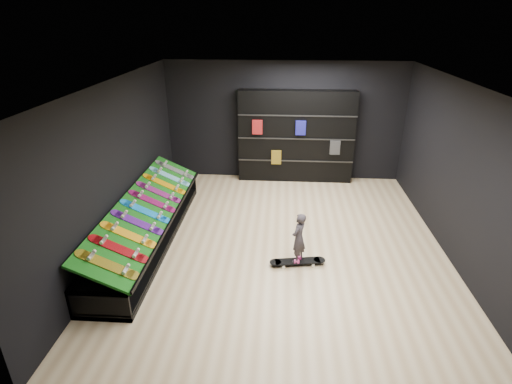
# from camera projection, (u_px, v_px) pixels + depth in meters

# --- Properties ---
(floor) EXTENTS (6.00, 7.00, 0.01)m
(floor) POSITION_uv_depth(u_px,v_px,m) (281.00, 245.00, 7.59)
(floor) COLOR beige
(floor) RESTS_ON ground
(ceiling) EXTENTS (6.00, 7.00, 0.01)m
(ceiling) POSITION_uv_depth(u_px,v_px,m) (286.00, 84.00, 6.36)
(ceiling) COLOR white
(ceiling) RESTS_ON ground
(wall_back) EXTENTS (6.00, 0.02, 3.00)m
(wall_back) POSITION_uv_depth(u_px,v_px,m) (284.00, 122.00, 10.16)
(wall_back) COLOR black
(wall_back) RESTS_ON ground
(wall_front) EXTENTS (6.00, 0.02, 3.00)m
(wall_front) POSITION_uv_depth(u_px,v_px,m) (282.00, 305.00, 3.79)
(wall_front) COLOR black
(wall_front) RESTS_ON ground
(wall_left) EXTENTS (0.02, 7.00, 3.00)m
(wall_left) POSITION_uv_depth(u_px,v_px,m) (116.00, 167.00, 7.16)
(wall_left) COLOR black
(wall_left) RESTS_ON ground
(wall_right) EXTENTS (0.02, 7.00, 3.00)m
(wall_right) POSITION_uv_depth(u_px,v_px,m) (460.00, 176.00, 6.79)
(wall_right) COLOR black
(wall_right) RESTS_ON ground
(display_rack) EXTENTS (0.90, 4.50, 0.50)m
(display_rack) POSITION_uv_depth(u_px,v_px,m) (149.00, 229.00, 7.64)
(display_rack) COLOR black
(display_rack) RESTS_ON ground
(turf_ramp) EXTENTS (0.92, 4.50, 0.46)m
(turf_ramp) POSITION_uv_depth(u_px,v_px,m) (149.00, 207.00, 7.45)
(turf_ramp) COLOR #0D520D
(turf_ramp) RESTS_ON display_rack
(back_shelving) EXTENTS (2.91, 0.34, 2.33)m
(back_shelving) POSITION_uv_depth(u_px,v_px,m) (296.00, 137.00, 10.11)
(back_shelving) COLOR black
(back_shelving) RESTS_ON ground
(floor_skateboard) EXTENTS (1.00, 0.37, 0.09)m
(floor_skateboard) POSITION_uv_depth(u_px,v_px,m) (297.00, 263.00, 6.97)
(floor_skateboard) COLOR black
(floor_skateboard) RESTS_ON ground
(child) EXTENTS (0.23, 0.25, 0.55)m
(child) POSITION_uv_depth(u_px,v_px,m) (298.00, 247.00, 6.84)
(child) COLOR black
(child) RESTS_ON floor_skateboard
(display_board_0) EXTENTS (0.93, 0.22, 0.50)m
(display_board_0) POSITION_uv_depth(u_px,v_px,m) (108.00, 265.00, 5.71)
(display_board_0) COLOR yellow
(display_board_0) RESTS_ON turf_ramp
(display_board_1) EXTENTS (0.93, 0.22, 0.50)m
(display_board_1) POSITION_uv_depth(u_px,v_px,m) (119.00, 249.00, 6.09)
(display_board_1) COLOR red
(display_board_1) RESTS_ON turf_ramp
(display_board_2) EXTENTS (0.93, 0.22, 0.50)m
(display_board_2) POSITION_uv_depth(u_px,v_px,m) (129.00, 235.00, 6.48)
(display_board_2) COLOR orange
(display_board_2) RESTS_ON turf_ramp
(display_board_3) EXTENTS (0.93, 0.22, 0.50)m
(display_board_3) POSITION_uv_depth(u_px,v_px,m) (138.00, 222.00, 6.86)
(display_board_3) COLOR purple
(display_board_3) RESTS_ON turf_ramp
(display_board_4) EXTENTS (0.93, 0.22, 0.50)m
(display_board_4) POSITION_uv_depth(u_px,v_px,m) (145.00, 211.00, 7.25)
(display_board_4) COLOR blue
(display_board_4) RESTS_ON turf_ramp
(display_board_5) EXTENTS (0.93, 0.22, 0.50)m
(display_board_5) POSITION_uv_depth(u_px,v_px,m) (153.00, 201.00, 7.63)
(display_board_5) COLOR #E5198C
(display_board_5) RESTS_ON turf_ramp
(display_board_6) EXTENTS (0.93, 0.22, 0.50)m
(display_board_6) POSITION_uv_depth(u_px,v_px,m) (159.00, 192.00, 8.01)
(display_board_6) COLOR #2626BF
(display_board_6) RESTS_ON turf_ramp
(display_board_7) EXTENTS (0.93, 0.22, 0.50)m
(display_board_7) POSITION_uv_depth(u_px,v_px,m) (165.00, 184.00, 8.40)
(display_board_7) COLOR yellow
(display_board_7) RESTS_ON turf_ramp
(display_board_8) EXTENTS (0.93, 0.22, 0.50)m
(display_board_8) POSITION_uv_depth(u_px,v_px,m) (170.00, 177.00, 8.78)
(display_board_8) COLOR #0CB2E5
(display_board_8) RESTS_ON turf_ramp
(display_board_9) EXTENTS (0.93, 0.22, 0.50)m
(display_board_9) POSITION_uv_depth(u_px,v_px,m) (175.00, 170.00, 9.17)
(display_board_9) COLOR black
(display_board_9) RESTS_ON turf_ramp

